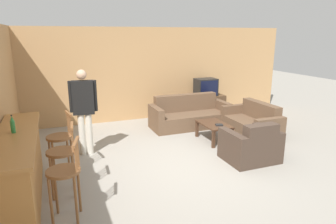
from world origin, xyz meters
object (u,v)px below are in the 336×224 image
at_px(tv, 206,87).
at_px(couch_far, 189,116).
at_px(tv_unit, 205,106).
at_px(bar_chair_far, 61,141).
at_px(bar_chair_mid, 63,157).
at_px(bar_chair_near, 65,177).
at_px(coffee_table, 214,126).
at_px(armchair_near, 251,146).
at_px(book_on_table, 219,125).
at_px(bottle, 13,125).
at_px(person_by_window, 84,107).
at_px(loveseat_right, 252,123).

bearing_deg(tv, couch_far, -138.45).
bearing_deg(tv_unit, bar_chair_far, -148.45).
relative_size(bar_chair_mid, bar_chair_far, 1.00).
relative_size(bar_chair_near, tv_unit, 0.98).
distance_m(couch_far, tv, 1.36).
relative_size(bar_chair_far, coffee_table, 1.26).
bearing_deg(bar_chair_near, couch_far, 44.16).
distance_m(armchair_near, tv_unit, 3.39).
bearing_deg(bar_chair_far, book_on_table, 6.06).
bearing_deg(armchair_near, bottle, 178.97).
xyz_separation_m(bar_chair_mid, armchair_near, (3.45, -0.00, -0.32)).
xyz_separation_m(bar_chair_mid, tv_unit, (4.20, 3.30, -0.30)).
height_order(armchair_near, bottle, bottle).
xyz_separation_m(armchair_near, person_by_window, (-2.95, 1.53, 0.70)).
distance_m(tv, book_on_table, 2.41).
height_order(armchair_near, tv_unit, armchair_near).
xyz_separation_m(coffee_table, tv_unit, (0.86, 2.04, -0.04)).
distance_m(bar_chair_near, bar_chair_mid, 0.71).
relative_size(armchair_near, coffee_table, 1.12).
bearing_deg(bar_chair_far, couch_far, 28.25).
xyz_separation_m(armchair_near, coffee_table, (-0.11, 1.26, 0.05)).
xyz_separation_m(bar_chair_far, bottle, (-0.62, -0.65, 0.55)).
bearing_deg(bottle, armchair_near, -1.03).
xyz_separation_m(bar_chair_far, tv_unit, (4.20, 2.58, -0.30)).
height_order(loveseat_right, tv, tv).
distance_m(bar_chair_near, tv, 5.81).
relative_size(bar_chair_far, tv, 1.78).
bearing_deg(person_by_window, coffee_table, -5.37).
bearing_deg(loveseat_right, bar_chair_far, -172.61).
distance_m(coffee_table, person_by_window, 2.92).
bearing_deg(bottle, bar_chair_mid, -6.56).
distance_m(tv_unit, book_on_table, 2.38).
bearing_deg(tv_unit, person_by_window, -154.44).
bearing_deg(armchair_near, loveseat_right, 52.79).
xyz_separation_m(bar_chair_near, person_by_window, (0.50, 2.23, 0.38)).
bearing_deg(person_by_window, tv, 25.52).
xyz_separation_m(couch_far, coffee_table, (0.05, -1.22, 0.06)).
relative_size(bar_chair_mid, person_by_window, 0.63).
bearing_deg(coffee_table, bar_chair_far, -170.77).
bearing_deg(bar_chair_far, bottle, -133.65).
bearing_deg(tv, bar_chair_near, -136.39).
bearing_deg(loveseat_right, bottle, -166.38).
bearing_deg(bar_chair_mid, person_by_window, 71.95).
height_order(bar_chair_near, bottle, bottle).
bearing_deg(bottle, loveseat_right, 13.62).
height_order(loveseat_right, person_by_window, person_by_window).
bearing_deg(person_by_window, loveseat_right, -3.42).
height_order(couch_far, person_by_window, person_by_window).
bearing_deg(tv, bar_chair_mid, -141.88).
bearing_deg(bar_chair_near, bottle, 128.52).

